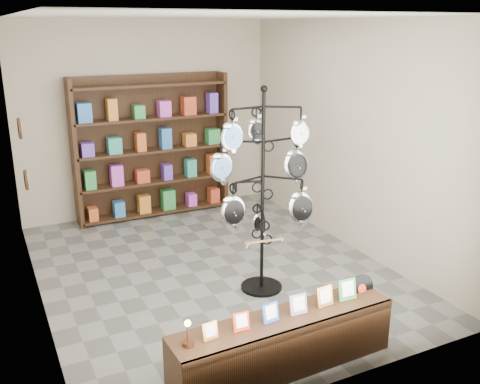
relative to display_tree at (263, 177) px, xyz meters
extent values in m
plane|color=slate|center=(-0.31, 0.72, -1.34)|extent=(5.00, 5.00, 0.00)
plane|color=#B7A693|center=(-0.31, 3.22, 0.16)|extent=(4.00, 0.00, 4.00)
plane|color=#B7A693|center=(-0.31, -1.78, 0.16)|extent=(4.00, 0.00, 4.00)
plane|color=#B7A693|center=(-2.31, 0.72, 0.16)|extent=(0.00, 5.00, 5.00)
plane|color=#B7A693|center=(1.69, 0.72, 0.16)|extent=(0.00, 5.00, 5.00)
plane|color=white|center=(-0.31, 0.72, 1.66)|extent=(5.00, 5.00, 0.00)
cylinder|color=black|center=(0.00, 0.00, -1.32)|extent=(0.57, 0.57, 0.03)
cylinder|color=black|center=(0.00, 0.00, -0.21)|extent=(0.05, 0.05, 2.26)
sphere|color=black|center=(0.00, 0.00, 0.94)|extent=(0.08, 0.08, 0.08)
ellipsoid|color=silver|center=(0.06, 0.23, -0.63)|extent=(0.12, 0.07, 0.24)
cube|color=tan|center=(-0.13, -0.29, -0.62)|extent=(0.43, 0.08, 0.04)
cube|color=black|center=(-0.55, -1.41, -1.09)|extent=(2.08, 0.49, 0.51)
cube|color=gold|center=(-1.25, -1.44, -0.76)|extent=(0.13, 0.05, 0.15)
cube|color=red|center=(-0.97, -1.43, -0.75)|extent=(0.14, 0.06, 0.16)
cube|color=#263FA5|center=(-0.69, -1.42, -0.75)|extent=(0.15, 0.06, 0.17)
cube|color=#E54C33|center=(-0.41, -1.41, -0.74)|extent=(0.16, 0.06, 0.18)
cube|color=gold|center=(-0.12, -1.40, -0.74)|extent=(0.17, 0.06, 0.19)
cube|color=#337233|center=(0.13, -1.39, -0.73)|extent=(0.18, 0.06, 0.20)
cylinder|color=black|center=(0.34, -1.34, -0.80)|extent=(0.28, 0.07, 0.28)
cylinder|color=red|center=(0.34, -1.34, -0.80)|extent=(0.09, 0.03, 0.09)
cylinder|color=#4C2815|center=(-1.44, -1.44, -0.81)|extent=(0.09, 0.09, 0.04)
cylinder|color=#4C2815|center=(-1.44, -1.44, -0.73)|extent=(0.02, 0.02, 0.13)
sphere|color=#FFBF59|center=(-1.44, -1.44, -0.64)|extent=(0.05, 0.05, 0.05)
cube|color=black|center=(-0.31, 3.16, -0.24)|extent=(2.40, 0.04, 2.20)
cube|color=black|center=(-1.49, 3.00, -0.24)|extent=(0.06, 0.36, 2.20)
cube|color=black|center=(0.87, 3.00, -0.24)|extent=(0.06, 0.36, 2.20)
cube|color=black|center=(-0.31, 3.00, -1.29)|extent=(2.36, 0.36, 0.04)
cube|color=black|center=(-0.31, 3.00, -0.79)|extent=(2.36, 0.36, 0.03)
cube|color=black|center=(-0.31, 3.00, -0.29)|extent=(2.36, 0.36, 0.04)
cube|color=black|center=(-0.31, 3.00, 0.21)|extent=(2.36, 0.36, 0.04)
cube|color=black|center=(-0.31, 3.00, 0.71)|extent=(2.36, 0.36, 0.04)
cylinder|color=black|center=(-2.28, 1.52, 0.46)|extent=(0.03, 0.24, 0.24)
cylinder|color=black|center=(-2.28, 1.52, -0.14)|extent=(0.03, 0.24, 0.24)
camera|label=1|loc=(-2.68, -4.89, 1.57)|focal=40.00mm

